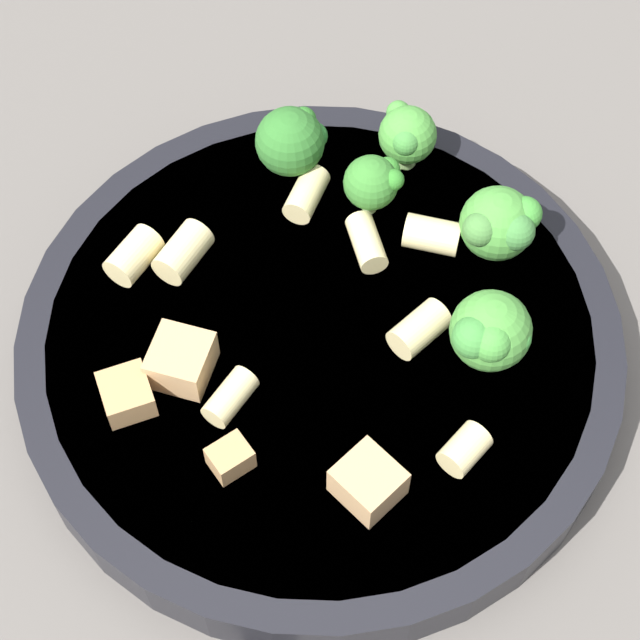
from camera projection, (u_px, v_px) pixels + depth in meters
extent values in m
plane|color=#5B5651|center=(320.00, 361.00, 0.53)|extent=(2.00, 2.00, 0.00)
cylinder|color=black|center=(320.00, 346.00, 0.52)|extent=(0.29, 0.29, 0.03)
cylinder|color=silver|center=(320.00, 334.00, 0.51)|extent=(0.26, 0.26, 0.01)
torus|color=black|center=(320.00, 333.00, 0.51)|extent=(0.29, 0.29, 0.00)
cylinder|color=#9EC175|center=(485.00, 352.00, 0.49)|extent=(0.01, 0.01, 0.01)
sphere|color=#478E38|center=(491.00, 331.00, 0.48)|extent=(0.04, 0.04, 0.04)
sphere|color=green|center=(515.00, 339.00, 0.47)|extent=(0.01, 0.01, 0.01)
sphere|color=#438E38|center=(490.00, 345.00, 0.47)|extent=(0.02, 0.02, 0.02)
sphere|color=#3C8437|center=(472.00, 344.00, 0.47)|extent=(0.02, 0.02, 0.02)
cylinder|color=#84AD60|center=(406.00, 155.00, 0.56)|extent=(0.01, 0.01, 0.01)
sphere|color=#478E38|center=(408.00, 135.00, 0.55)|extent=(0.03, 0.03, 0.03)
sphere|color=#3E7D31|center=(404.00, 114.00, 0.55)|extent=(0.01, 0.01, 0.01)
sphere|color=#3E7F36|center=(406.00, 141.00, 0.54)|extent=(0.01, 0.01, 0.01)
sphere|color=#458937|center=(407.00, 115.00, 0.55)|extent=(0.01, 0.01, 0.01)
cylinder|color=#93B766|center=(291.00, 164.00, 0.56)|extent=(0.01, 0.01, 0.01)
sphere|color=#2D6B28|center=(290.00, 142.00, 0.54)|extent=(0.04, 0.04, 0.04)
sphere|color=#2C6F25|center=(303.00, 120.00, 0.54)|extent=(0.01, 0.01, 0.01)
sphere|color=#276B2A|center=(314.00, 136.00, 0.54)|extent=(0.01, 0.01, 0.01)
cylinder|color=#9EC175|center=(369.00, 201.00, 0.54)|extent=(0.01, 0.01, 0.01)
sphere|color=#387A2D|center=(371.00, 183.00, 0.53)|extent=(0.03, 0.03, 0.03)
sphere|color=#317C28|center=(393.00, 180.00, 0.52)|extent=(0.01, 0.01, 0.01)
sphere|color=#337F29|center=(387.00, 170.00, 0.53)|extent=(0.01, 0.01, 0.01)
sphere|color=#387928|center=(388.00, 170.00, 0.53)|extent=(0.01, 0.01, 0.01)
cylinder|color=#9EC175|center=(493.00, 243.00, 0.53)|extent=(0.01, 0.01, 0.01)
sphere|color=#478E38|center=(497.00, 223.00, 0.52)|extent=(0.04, 0.04, 0.04)
sphere|color=#3D8D33|center=(525.00, 214.00, 0.51)|extent=(0.02, 0.02, 0.02)
sphere|color=#457C39|center=(480.00, 229.00, 0.51)|extent=(0.02, 0.02, 0.02)
sphere|color=#3E7C39|center=(515.00, 231.00, 0.51)|extent=(0.02, 0.02, 0.02)
cylinder|color=beige|center=(306.00, 194.00, 0.54)|extent=(0.03, 0.02, 0.02)
cylinder|color=beige|center=(134.00, 256.00, 0.52)|extent=(0.03, 0.02, 0.02)
cylinder|color=beige|center=(183.00, 252.00, 0.52)|extent=(0.03, 0.02, 0.02)
cylinder|color=beige|center=(464.00, 449.00, 0.47)|extent=(0.03, 0.02, 0.02)
cylinder|color=beige|center=(432.00, 235.00, 0.53)|extent=(0.02, 0.03, 0.02)
cylinder|color=beige|center=(367.00, 242.00, 0.53)|extent=(0.03, 0.03, 0.01)
cylinder|color=beige|center=(419.00, 329.00, 0.50)|extent=(0.03, 0.03, 0.02)
cylinder|color=beige|center=(230.00, 397.00, 0.48)|extent=(0.03, 0.02, 0.01)
cube|color=tan|center=(230.00, 458.00, 0.47)|extent=(0.02, 0.02, 0.01)
cube|color=tan|center=(127.00, 394.00, 0.48)|extent=(0.03, 0.03, 0.01)
cube|color=tan|center=(368.00, 482.00, 0.46)|extent=(0.03, 0.03, 0.02)
cube|color=tan|center=(181.00, 360.00, 0.49)|extent=(0.03, 0.03, 0.02)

